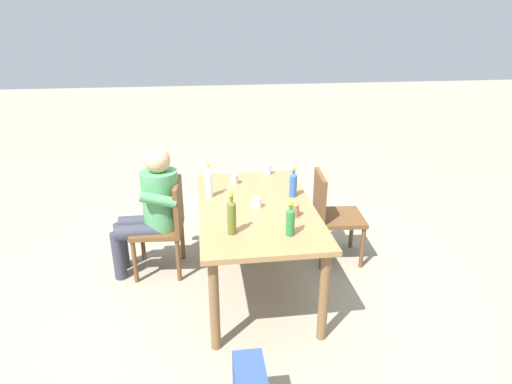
{
  "coord_description": "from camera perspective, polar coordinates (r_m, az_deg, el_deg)",
  "views": [
    {
      "loc": [
        3.2,
        -0.43,
        2.2
      ],
      "look_at": [
        0.0,
        0.0,
        0.89
      ],
      "focal_mm": 30.36,
      "sensor_mm": 36.0,
      "label": 1
    }
  ],
  "objects": [
    {
      "name": "bottle_blue",
      "position": [
        3.69,
        4.92,
        1.06
      ],
      "size": [
        0.06,
        0.06,
        0.26
      ],
      "color": "#2D56A3",
      "rests_on": "dining_table"
    },
    {
      "name": "dining_table",
      "position": [
        3.58,
        0.0,
        -3.16
      ],
      "size": [
        1.63,
        0.93,
        0.77
      ],
      "color": "#A37547",
      "rests_on": "ground_plane"
    },
    {
      "name": "cup_glass",
      "position": [
        4.24,
        1.54,
        3.01
      ],
      "size": [
        0.07,
        0.07,
        0.09
      ],
      "primitive_type": "cylinder",
      "color": "silver",
      "rests_on": "dining_table"
    },
    {
      "name": "bottle_green",
      "position": [
        3.04,
        4.55,
        -3.8
      ],
      "size": [
        0.06,
        0.06,
        0.26
      ],
      "color": "#287A38",
      "rests_on": "dining_table"
    },
    {
      "name": "person_in_white_shirt",
      "position": [
        3.92,
        -13.53,
        -1.75
      ],
      "size": [
        0.47,
        0.61,
        1.18
      ],
      "color": "#4C935B",
      "rests_on": "ground_plane"
    },
    {
      "name": "ground_plane",
      "position": [
        3.91,
        0.0,
        -12.11
      ],
      "size": [
        24.0,
        24.0,
        0.0
      ],
      "primitive_type": "plane",
      "color": "gray"
    },
    {
      "name": "chair_far_left",
      "position": [
        4.14,
        9.88,
        -2.63
      ],
      "size": [
        0.47,
        0.47,
        0.87
      ],
      "color": "brown",
      "rests_on": "ground_plane"
    },
    {
      "name": "bottle_olive",
      "position": [
        3.04,
        -3.22,
        -3.19
      ],
      "size": [
        0.06,
        0.06,
        0.32
      ],
      "color": "#566623",
      "rests_on": "dining_table"
    },
    {
      "name": "cup_white",
      "position": [
        3.49,
        0.01,
        -1.42
      ],
      "size": [
        0.08,
        0.08,
        0.08
      ],
      "primitive_type": "cylinder",
      "color": "white",
      "rests_on": "dining_table"
    },
    {
      "name": "chair_near_left",
      "position": [
        3.97,
        -11.75,
        -3.91
      ],
      "size": [
        0.47,
        0.47,
        0.87
      ],
      "color": "brown",
      "rests_on": "ground_plane"
    },
    {
      "name": "cup_terracotta",
      "position": [
        3.34,
        4.99,
        -2.4
      ],
      "size": [
        0.08,
        0.08,
        0.1
      ],
      "primitive_type": "cylinder",
      "color": "#BC6B47",
      "rests_on": "dining_table"
    },
    {
      "name": "bottle_clear",
      "position": [
        3.68,
        -6.27,
        1.21
      ],
      "size": [
        0.06,
        0.06,
        0.3
      ],
      "color": "white",
      "rests_on": "dining_table"
    },
    {
      "name": "cup_steel",
      "position": [
        3.99,
        -2.86,
        1.7
      ],
      "size": [
        0.07,
        0.07,
        0.09
      ],
      "primitive_type": "cylinder",
      "color": "#B2B7BC",
      "rests_on": "dining_table"
    }
  ]
}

